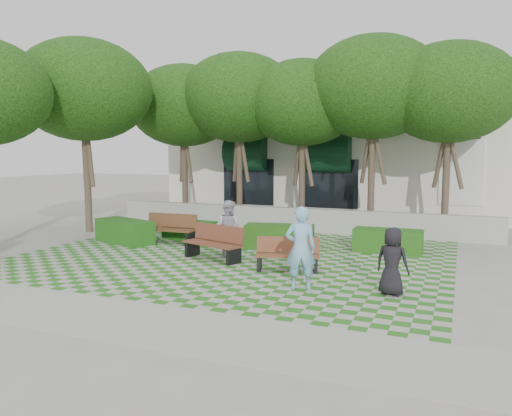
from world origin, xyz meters
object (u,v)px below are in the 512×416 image
at_px(hedge_midright, 279,237).
at_px(person_white, 228,229).
at_px(bench_east, 288,255).
at_px(bench_west, 170,229).
at_px(bench_mid, 214,243).
at_px(hedge_east, 388,241).
at_px(person_dark, 392,261).
at_px(hedge_midleft, 190,230).
at_px(person_blue, 301,248).
at_px(hedge_west, 125,231).

relative_size(hedge_midright, person_white, 1.30).
bearing_deg(bench_east, bench_west, 139.88).
bearing_deg(hedge_midright, person_white, -118.01).
distance_m(bench_mid, hedge_east, 5.27).
distance_m(hedge_east, person_dark, 4.64).
bearing_deg(person_white, hedge_midright, -112.40).
distance_m(hedge_midleft, person_blue, 7.18).
bearing_deg(hedge_midleft, bench_mid, -48.40).
xyz_separation_m(bench_mid, person_dark, (5.11, -1.68, 0.26)).
bearing_deg(bench_mid, person_white, 84.55).
xyz_separation_m(bench_west, hedge_midleft, (0.29, 0.82, -0.14)).
distance_m(bench_mid, hedge_midleft, 3.46).
relative_size(hedge_east, hedge_west, 0.92).
distance_m(bench_east, hedge_midright, 2.96).
xyz_separation_m(bench_east, person_blue, (0.83, -1.57, 0.52)).
xyz_separation_m(bench_west, person_dark, (7.69, -3.45, 0.26)).
relative_size(hedge_east, person_white, 1.23).
bearing_deg(person_dark, person_blue, 23.89).
bearing_deg(person_blue, hedge_midleft, -61.64).
xyz_separation_m(hedge_midright, person_dark, (3.96, -3.93, 0.35)).
distance_m(hedge_east, hedge_midright, 3.32).
xyz_separation_m(hedge_east, hedge_midleft, (-6.70, -0.30, -0.03)).
relative_size(bench_west, person_dark, 1.28).
bearing_deg(hedge_east, hedge_midleft, -177.40).
height_order(hedge_midright, person_dark, person_dark).
bearing_deg(bench_east, person_white, 140.25).
bearing_deg(bench_west, hedge_east, 7.59).
bearing_deg(person_white, hedge_west, -3.90).
height_order(hedge_west, person_blue, person_blue).
relative_size(bench_east, bench_mid, 0.87).
bearing_deg(person_blue, bench_mid, -53.99).
xyz_separation_m(bench_east, hedge_midleft, (-4.64, 3.04, -0.08)).
bearing_deg(bench_mid, hedge_east, 50.76).
relative_size(hedge_west, person_white, 1.34).
bearing_deg(person_white, bench_mid, 72.67).
distance_m(bench_west, person_blue, 6.92).
distance_m(bench_mid, hedge_west, 4.16).
height_order(hedge_west, person_dark, person_dark).
distance_m(hedge_west, person_blue, 7.87).
distance_m(hedge_west, person_dark, 9.54).
height_order(bench_west, person_blue, person_blue).
xyz_separation_m(hedge_west, person_blue, (7.17, -3.22, 0.54)).
xyz_separation_m(hedge_east, hedge_west, (-8.39, -1.69, 0.03)).
xyz_separation_m(person_blue, person_dark, (1.92, 0.34, -0.20)).
bearing_deg(bench_mid, hedge_midright, 80.55).
xyz_separation_m(bench_mid, hedge_midleft, (-2.30, 2.59, -0.14)).
bearing_deg(person_white, bench_east, 161.77).
bearing_deg(person_white, hedge_midleft, -34.24).
relative_size(hedge_midleft, person_blue, 1.01).
bearing_deg(bench_west, hedge_midleft, 68.94).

